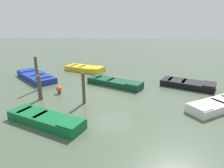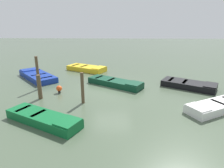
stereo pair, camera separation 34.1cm
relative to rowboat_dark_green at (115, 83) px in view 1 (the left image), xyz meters
name	(u,v)px [view 1 (the left image)]	position (x,y,z in m)	size (l,w,h in m)	color
ground_plane	(112,89)	(-0.20, -0.74, -0.22)	(80.00, 80.00, 0.00)	#475642
rowboat_dark_green	(115,83)	(0.00, 0.00, 0.00)	(3.95, 3.06, 0.46)	#0C3823
rowboat_green	(46,119)	(-3.04, -5.34, 0.00)	(3.75, 2.59, 0.46)	#0F602D
rowboat_white	(215,105)	(5.04, -3.81, 0.00)	(3.33, 2.51, 0.46)	silver
rowboat_blue	(36,76)	(-6.13, 1.54, 0.00)	(3.91, 4.05, 0.46)	navy
rowboat_yellow	(85,68)	(-2.68, 4.25, 0.00)	(3.78, 2.90, 0.46)	gold
rowboat_black	(188,84)	(4.97, -0.27, 0.00)	(3.65, 2.96, 0.46)	black
mooring_piling_far_left	(40,88)	(-4.28, -2.55, 0.49)	(0.23, 0.23, 1.42)	brown
mooring_piling_far_right	(37,74)	(-5.00, -0.89, 0.87)	(0.18, 0.18, 2.18)	brown
mooring_piling_center	(84,88)	(-1.70, -3.10, 0.64)	(0.18, 0.18, 1.72)	brown
marker_buoy	(59,89)	(-3.47, -1.59, 0.07)	(0.36, 0.36, 0.48)	#262626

